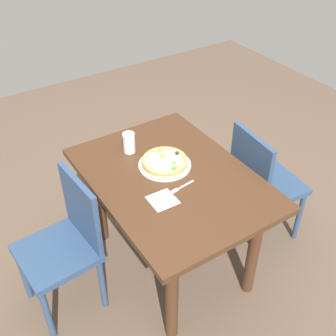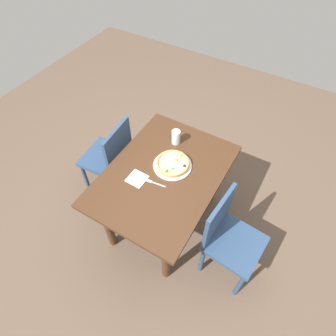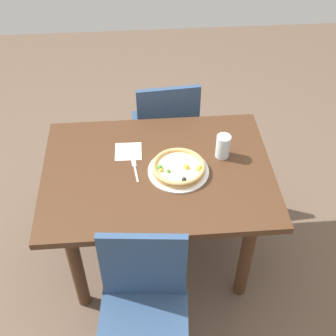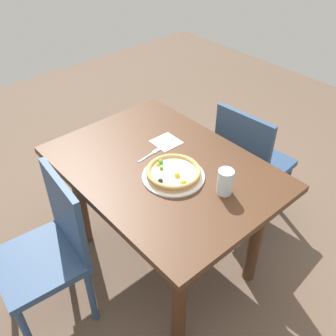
{
  "view_description": "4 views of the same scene",
  "coord_description": "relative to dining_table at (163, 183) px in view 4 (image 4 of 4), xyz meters",
  "views": [
    {
      "loc": [
        -1.55,
        1.02,
        2.21
      ],
      "look_at": [
        0.05,
        -0.01,
        0.75
      ],
      "focal_mm": 44.3,
      "sensor_mm": 36.0,
      "label": 1
    },
    {
      "loc": [
        -1.17,
        -0.73,
        2.5
      ],
      "look_at": [
        0.05,
        -0.01,
        0.75
      ],
      "focal_mm": 30.39,
      "sensor_mm": 36.0,
      "label": 2
    },
    {
      "loc": [
        -0.07,
        -1.64,
        2.32
      ],
      "look_at": [
        0.05,
        -0.01,
        0.75
      ],
      "focal_mm": 47.73,
      "sensor_mm": 36.0,
      "label": 3
    },
    {
      "loc": [
        1.17,
        -0.99,
        1.94
      ],
      "look_at": [
        0.05,
        -0.01,
        0.75
      ],
      "focal_mm": 40.56,
      "sensor_mm": 36.0,
      "label": 4
    }
  ],
  "objects": [
    {
      "name": "chair_far",
      "position": [
        0.09,
        0.64,
        -0.14
      ],
      "size": [
        0.43,
        0.43,
        0.87
      ],
      "rotation": [
        0.0,
        0.0,
        0.08
      ],
      "color": "navy",
      "rests_on": "ground"
    },
    {
      "name": "pizza",
      "position": [
        0.1,
        -0.02,
        0.15
      ],
      "size": [
        0.27,
        0.27,
        0.05
      ],
      "color": "tan",
      "rests_on": "plate"
    },
    {
      "name": "dining_table",
      "position": [
        0.0,
        0.0,
        0.0
      ],
      "size": [
        1.18,
        0.86,
        0.73
      ],
      "color": "#472B19",
      "rests_on": "ground"
    },
    {
      "name": "drinking_glass",
      "position": [
        0.35,
        0.08,
        0.18
      ],
      "size": [
        0.07,
        0.07,
        0.13
      ],
      "primitive_type": "cylinder",
      "color": "silver",
      "rests_on": "dining_table"
    },
    {
      "name": "napkin",
      "position": [
        -0.15,
        0.15,
        0.12
      ],
      "size": [
        0.14,
        0.14,
        0.0
      ],
      "primitive_type": "cube",
      "rotation": [
        0.0,
        0.0,
        -0.02
      ],
      "color": "white",
      "rests_on": "dining_table"
    },
    {
      "name": "plate",
      "position": [
        0.1,
        -0.02,
        0.12
      ],
      "size": [
        0.31,
        0.31,
        0.01
      ],
      "primitive_type": "cylinder",
      "color": "white",
      "rests_on": "dining_table"
    },
    {
      "name": "ground_plane",
      "position": [
        0.0,
        0.0,
        -0.62
      ],
      "size": [
        6.0,
        6.0,
        0.0
      ],
      "primitive_type": "plane",
      "color": "brown"
    },
    {
      "name": "fork",
      "position": [
        -0.12,
        0.02,
        0.12
      ],
      "size": [
        0.04,
        0.17,
        0.0
      ],
      "rotation": [
        0.0,
        0.0,
        1.69
      ],
      "color": "silver",
      "rests_on": "dining_table"
    },
    {
      "name": "chair_near",
      "position": [
        -0.11,
        -0.64,
        -0.14
      ],
      "size": [
        0.44,
        0.44,
        0.87
      ],
      "rotation": [
        0.0,
        0.0,
        3.05
      ],
      "color": "navy",
      "rests_on": "ground"
    }
  ]
}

